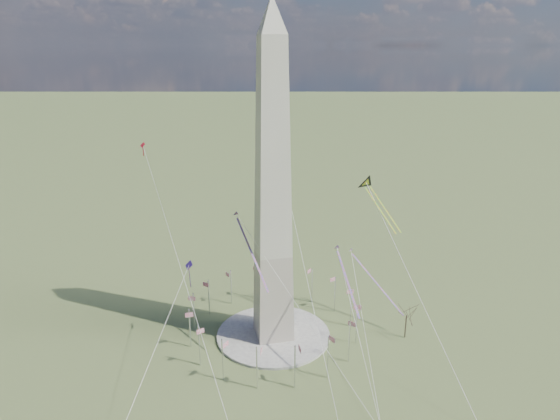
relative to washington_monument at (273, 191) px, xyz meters
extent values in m
plane|color=#435B2D|center=(0.00, 0.00, -47.95)|extent=(2000.00, 2000.00, 0.00)
cylinder|color=beige|center=(0.00, 0.00, -47.55)|extent=(36.00, 36.00, 0.80)
pyramid|color=beige|center=(0.00, 0.00, 47.85)|extent=(9.90, 9.90, 10.00)
cylinder|color=silver|center=(26.00, 0.00, -41.45)|extent=(0.36, 0.36, 13.00)
cube|color=#B7182E|center=(26.00, 1.30, -36.15)|extent=(2.40, 0.08, 1.50)
cylinder|color=silver|center=(24.02, 9.95, -41.45)|extent=(0.36, 0.36, 13.00)
cube|color=#B7182E|center=(23.52, 11.15, -36.15)|extent=(2.25, 0.99, 1.50)
cylinder|color=silver|center=(18.38, 18.38, -41.45)|extent=(0.36, 0.36, 13.00)
cube|color=#B7182E|center=(17.47, 19.30, -36.15)|extent=(1.75, 1.75, 1.50)
cylinder|color=silver|center=(9.95, 24.02, -41.45)|extent=(0.36, 0.36, 13.00)
cube|color=#B7182E|center=(8.75, 24.52, -36.15)|extent=(0.99, 2.25, 1.50)
cylinder|color=silver|center=(0.00, 26.00, -41.45)|extent=(0.36, 0.36, 13.00)
cube|color=#B7182E|center=(-1.30, 26.00, -36.15)|extent=(0.08, 2.40, 1.50)
cylinder|color=silver|center=(-9.95, 24.02, -41.45)|extent=(0.36, 0.36, 13.00)
cube|color=#B7182E|center=(-11.15, 23.52, -36.15)|extent=(0.99, 2.25, 1.50)
cylinder|color=silver|center=(-18.38, 18.38, -41.45)|extent=(0.36, 0.36, 13.00)
cube|color=#B7182E|center=(-19.30, 17.47, -36.15)|extent=(1.75, 1.75, 1.50)
cylinder|color=silver|center=(-24.02, 9.95, -41.45)|extent=(0.36, 0.36, 13.00)
cube|color=#B7182E|center=(-24.52, 8.75, -36.15)|extent=(2.25, 0.99, 1.50)
cylinder|color=silver|center=(-26.00, 0.00, -41.45)|extent=(0.36, 0.36, 13.00)
cube|color=#B7182E|center=(-26.00, -1.30, -36.15)|extent=(2.40, 0.08, 1.50)
cylinder|color=silver|center=(-24.02, -9.95, -41.45)|extent=(0.36, 0.36, 13.00)
cube|color=#B7182E|center=(-23.52, -11.15, -36.15)|extent=(2.25, 0.99, 1.50)
cylinder|color=silver|center=(-18.38, -18.38, -41.45)|extent=(0.36, 0.36, 13.00)
cube|color=#B7182E|center=(-17.47, -19.30, -36.15)|extent=(1.75, 1.75, 1.50)
cylinder|color=silver|center=(-9.95, -24.02, -41.45)|extent=(0.36, 0.36, 13.00)
cube|color=#B7182E|center=(-8.75, -24.52, -36.15)|extent=(0.99, 2.25, 1.50)
cylinder|color=silver|center=(0.00, -26.00, -41.45)|extent=(0.36, 0.36, 13.00)
cube|color=#B7182E|center=(1.30, -26.00, -36.15)|extent=(0.08, 2.40, 1.50)
cylinder|color=silver|center=(9.95, -24.02, -41.45)|extent=(0.36, 0.36, 13.00)
cube|color=#B7182E|center=(11.15, -23.52, -36.15)|extent=(0.99, 2.25, 1.50)
cylinder|color=silver|center=(18.38, -18.38, -41.45)|extent=(0.36, 0.36, 13.00)
cube|color=#B7182E|center=(19.30, -17.47, -36.15)|extent=(1.75, 1.75, 1.50)
cylinder|color=silver|center=(24.02, -9.95, -41.45)|extent=(0.36, 0.36, 13.00)
cube|color=#B7182E|center=(24.52, -8.75, -36.15)|extent=(2.25, 0.99, 1.50)
cylinder|color=#433829|center=(40.41, -10.53, -43.99)|extent=(0.38, 0.38, 7.92)
cube|color=orange|center=(34.02, -3.47, -6.80)|extent=(4.71, 14.51, 10.52)
cube|color=orange|center=(32.18, -4.02, -6.80)|extent=(4.71, 14.51, 10.52)
cube|color=navy|center=(-24.96, 3.62, -22.25)|extent=(2.10, 2.44, 2.40)
cube|color=#E24F23|center=(-24.96, 3.62, -26.22)|extent=(0.65, 3.07, 8.29)
cube|color=#E24F23|center=(16.37, -20.19, -21.44)|extent=(0.72, 18.34, 11.49)
cube|color=#E24F23|center=(-7.02, -3.05, -17.38)|extent=(5.39, 22.85, 14.55)
cube|color=#E24F23|center=(35.78, 2.30, -34.85)|extent=(10.86, 20.44, 14.19)
cube|color=red|center=(-36.59, 39.91, 7.82)|extent=(1.79, 1.59, 1.77)
cube|color=red|center=(-36.59, 39.91, 5.89)|extent=(0.28, 1.52, 4.05)
cube|color=white|center=(10.56, 43.66, 10.03)|extent=(1.83, 1.61, 1.77)
cube|color=white|center=(10.56, 43.66, 8.10)|extent=(0.31, 1.52, 4.05)
camera|label=1|loc=(-30.27, -135.13, 40.09)|focal=32.00mm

